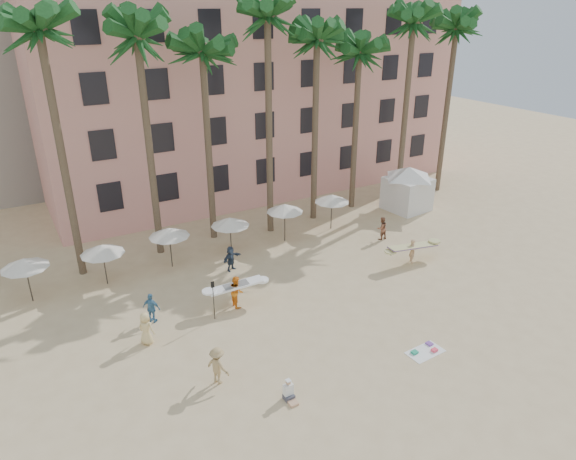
% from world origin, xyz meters
% --- Properties ---
extents(ground, '(120.00, 120.00, 0.00)m').
position_xyz_m(ground, '(0.00, 0.00, 0.00)').
color(ground, '#D1B789').
rests_on(ground, ground).
extents(pink_hotel, '(35.00, 14.00, 16.00)m').
position_xyz_m(pink_hotel, '(7.00, 26.00, 8.00)').
color(pink_hotel, '#DC9386').
rests_on(pink_hotel, ground).
extents(palm_row, '(44.40, 5.40, 16.30)m').
position_xyz_m(palm_row, '(0.51, 15.00, 12.97)').
color(palm_row, brown).
rests_on(palm_row, ground).
extents(umbrella_row, '(22.50, 2.70, 2.73)m').
position_xyz_m(umbrella_row, '(-3.00, 12.50, 2.33)').
color(umbrella_row, '#332B23').
rests_on(umbrella_row, ground).
extents(cabana, '(4.98, 4.98, 3.50)m').
position_xyz_m(cabana, '(14.41, 12.82, 2.07)').
color(cabana, silver).
rests_on(cabana, ground).
extents(beach_towel, '(1.85, 1.09, 0.14)m').
position_xyz_m(beach_towel, '(2.60, -1.73, 0.03)').
color(beach_towel, white).
rests_on(beach_towel, ground).
extents(carrier_yellow, '(3.51, 0.96, 1.58)m').
position_xyz_m(carrier_yellow, '(8.40, 5.58, 0.93)').
color(carrier_yellow, tan).
rests_on(carrier_yellow, ground).
extents(carrier_white, '(3.04, 1.05, 1.78)m').
position_xyz_m(carrier_white, '(-3.42, 6.42, 0.95)').
color(carrier_white, orange).
rests_on(carrier_white, ground).
extents(beachgoers, '(18.43, 10.34, 1.75)m').
position_xyz_m(beachgoers, '(-3.28, 6.33, 0.83)').
color(beachgoers, '#2B394C').
rests_on(beachgoers, ground).
extents(paddle, '(0.18, 0.04, 2.23)m').
position_xyz_m(paddle, '(-4.96, 5.80, 1.41)').
color(paddle, black).
rests_on(paddle, ground).
extents(seated_man, '(0.42, 0.73, 0.95)m').
position_xyz_m(seated_man, '(-4.60, -1.29, 0.33)').
color(seated_man, '#3F3F4C').
rests_on(seated_man, ground).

